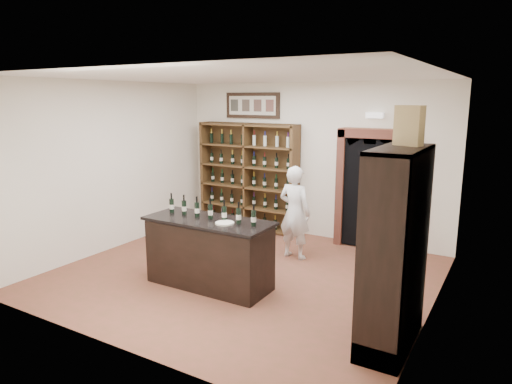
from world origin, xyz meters
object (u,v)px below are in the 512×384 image
Objects in this scene: wine_crate at (409,126)px; tasting_counter at (209,253)px; side_cabinet at (396,281)px; counter_bottle_0 at (172,206)px; shopkeeper at (295,212)px; wine_shelf at (249,176)px.

tasting_counter is at bearing -161.77° from wine_crate.
wine_crate reaches higher than side_cabinet.
shopkeeper reaches higher than counter_bottle_0.
counter_bottle_0 is 0.71× the size of wine_crate.
side_cabinet is 1.38× the size of shopkeeper.
wine_shelf is 5.03m from wine_crate.
tasting_counter is 1.18× the size of shopkeeper.
counter_bottle_0 is at bearing -82.49° from wine_shelf.
shopkeeper is 3.25m from wine_crate.
wine_shelf is 1.00× the size of side_cabinet.
shopkeeper is at bearing -36.57° from wine_shelf.
tasting_counter is 6.27× the size of counter_bottle_0.
shopkeeper is at bearing 137.29° from side_cabinet.
wine_shelf is at bearing 110.56° from tasting_counter.
wine_crate is (3.43, -0.13, 1.30)m from counter_bottle_0.
shopkeeper is (1.26, 1.67, -0.31)m from counter_bottle_0.
side_cabinet is (3.82, -3.23, -0.35)m from wine_shelf.
wine_shelf is 2.06m from shopkeeper.
tasting_counter is 0.85× the size of side_cabinet.
tasting_counter is 0.95m from counter_bottle_0.
wine_crate is at bearing -38.38° from wine_shelf.
side_cabinet is at bearing -65.42° from wine_crate.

